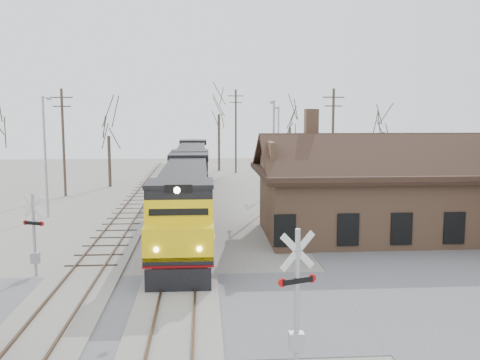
{
  "coord_description": "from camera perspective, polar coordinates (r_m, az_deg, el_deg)",
  "views": [
    {
      "loc": [
        1.08,
        -20.22,
        7.66
      ],
      "look_at": [
        3.13,
        9.0,
        3.96
      ],
      "focal_mm": 40.0,
      "sensor_mm": 36.0,
      "label": 1
    }
  ],
  "objects": [
    {
      "name": "streetlight_b",
      "position": [
        44.04,
        3.58,
        3.55
      ],
      "size": [
        0.25,
        2.04,
        8.68
      ],
      "color": "#A5A8AD",
      "rests_on": "ground"
    },
    {
      "name": "streetlight_a",
      "position": [
        41.53,
        -20.03,
        3.04
      ],
      "size": [
        0.25,
        2.04,
        8.86
      ],
      "color": "#A5A8AD",
      "rests_on": "ground"
    },
    {
      "name": "crossbuck_near",
      "position": [
        16.1,
        6.08,
        -13.33
      ],
      "size": [
        1.19,
        0.51,
        4.36
      ],
      "rotation": [
        0.0,
        0.0,
        0.35
      ],
      "color": "#A5A8AD",
      "rests_on": "ground"
    },
    {
      "name": "depot",
      "position": [
        34.42,
        14.52,
        -1.82
      ],
      "size": [
        15.2,
        9.31,
        7.9
      ],
      "color": "#93694C",
      "rests_on": "ground"
    },
    {
      "name": "tree_d",
      "position": [
        64.95,
        5.34,
        6.43
      ],
      "size": [
        3.91,
        3.91,
        9.59
      ],
      "color": "#382D23",
      "rests_on": "ground"
    },
    {
      "name": "utility_pole_c",
      "position": [
        50.36,
        9.86,
        4.24
      ],
      "size": [
        2.0,
        0.24,
        9.87
      ],
      "color": "#382D23",
      "rests_on": "ground"
    },
    {
      "name": "utility_pole_a",
      "position": [
        51.41,
        -18.32,
        4.02
      ],
      "size": [
        2.0,
        0.24,
        9.83
      ],
      "color": "#382D23",
      "rests_on": "ground"
    },
    {
      "name": "road",
      "position": [
        21.64,
        -6.81,
        -13.55
      ],
      "size": [
        60.0,
        9.0,
        0.03
      ],
      "primitive_type": "cube",
      "color": "#5B5B60",
      "rests_on": "ground"
    },
    {
      "name": "track_main",
      "position": [
        36.04,
        -5.67,
        -5.01
      ],
      "size": [
        3.4,
        90.0,
        0.24
      ],
      "color": "#A29D92",
      "rests_on": "ground"
    },
    {
      "name": "locomotive_trailing",
      "position": [
        52.65,
        -5.18,
        1.41
      ],
      "size": [
        3.05,
        20.42,
        4.29
      ],
      "color": "black",
      "rests_on": "ground"
    },
    {
      "name": "locomotive_lead",
      "position": [
        32.13,
        -5.9,
        -2.3
      ],
      "size": [
        3.05,
        20.42,
        4.53
      ],
      "color": "black",
      "rests_on": "ground"
    },
    {
      "name": "ground",
      "position": [
        21.65,
        -6.81,
        -13.59
      ],
      "size": [
        140.0,
        140.0,
        0.0
      ],
      "primitive_type": "plane",
      "color": "#A29D92",
      "rests_on": "ground"
    },
    {
      "name": "streetlight_c",
      "position": [
        53.55,
        4.08,
        3.98
      ],
      "size": [
        0.25,
        2.04,
        8.29
      ],
      "color": "#A5A8AD",
      "rests_on": "ground"
    },
    {
      "name": "tree_b",
      "position": [
        56.82,
        -13.86,
        5.44
      ],
      "size": [
        3.52,
        3.52,
        8.62
      ],
      "color": "#382D23",
      "rests_on": "ground"
    },
    {
      "name": "tree_e",
      "position": [
        62.57,
        15.07,
        5.75
      ],
      "size": [
        3.65,
        3.65,
        8.94
      ],
      "color": "#382D23",
      "rests_on": "ground"
    },
    {
      "name": "track_siding",
      "position": [
        36.46,
        -12.78,
        -5.01
      ],
      "size": [
        3.4,
        90.0,
        0.24
      ],
      "color": "#A29D92",
      "rests_on": "ground"
    },
    {
      "name": "tree_c",
      "position": [
        70.76,
        -2.28,
        8.02
      ],
      "size": [
        4.97,
        4.97,
        12.19
      ],
      "color": "#382D23",
      "rests_on": "ground"
    },
    {
      "name": "crossbuck_far",
      "position": [
        26.92,
        -21.09,
        -5.77
      ],
      "size": [
        1.07,
        0.49,
        3.92
      ],
      "rotation": [
        0.0,
        0.0,
        2.76
      ],
      "color": "#A5A8AD",
      "rests_on": "ground"
    },
    {
      "name": "utility_pole_b",
      "position": [
        68.13,
        -0.45,
        5.39
      ],
      "size": [
        2.0,
        0.24,
        10.56
      ],
      "color": "#382D23",
      "rests_on": "ground"
    }
  ]
}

